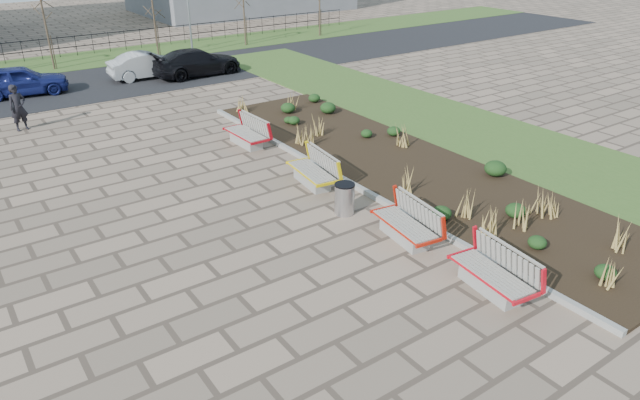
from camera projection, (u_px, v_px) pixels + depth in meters
ground at (343, 306)px, 12.16m from camera, size 120.00×120.00×0.00m
planting_bed at (402, 166)px, 19.04m from camera, size 4.50×18.00×0.10m
planting_curb at (346, 181)px, 17.83m from camera, size 0.16×18.00×0.15m
grass_verge_near at (495, 138)px, 21.51m from camera, size 5.00×38.00×0.04m
grass_verge_far at (49, 64)px, 32.73m from camera, size 80.00×5.00×0.04m
road at (76, 87)px, 28.32m from camera, size 80.00×7.00×0.02m
bench_a at (492, 271)px, 12.45m from camera, size 1.15×2.20×1.00m
bench_b at (405, 222)px, 14.50m from camera, size 1.18×2.20×1.00m
bench_c at (312, 169)px, 17.59m from camera, size 1.14×2.19×1.00m
bench_d at (246, 132)px, 20.73m from camera, size 0.97×2.13×1.00m
litter_bin at (345, 199)px, 15.84m from camera, size 0.55×0.55×0.88m
pedestrian at (18, 108)px, 22.07m from camera, size 0.74×0.56×1.80m
car_blue at (20, 81)px, 26.57m from camera, size 4.29×2.14×1.40m
car_silver at (148, 65)px, 29.66m from camera, size 4.06×1.56×1.32m
car_black at (197, 62)px, 30.10m from camera, size 4.86×2.13×1.39m
tree_c at (47, 32)px, 30.74m from camera, size 1.40×1.40×4.00m
tree_d at (155, 22)px, 33.84m from camera, size 1.40×1.40×4.00m
tree_e at (244, 13)px, 36.94m from camera, size 1.40×1.40×4.00m
tree_f at (320, 6)px, 40.04m from camera, size 1.40×1.40×4.00m
lamp_east at (188, 3)px, 34.07m from camera, size 0.24×0.60×6.00m
railing_fence at (41, 49)px, 33.56m from camera, size 44.00×0.10×1.20m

